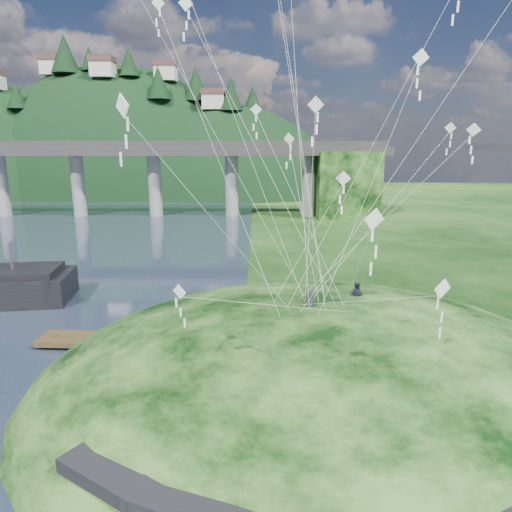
{
  "coord_description": "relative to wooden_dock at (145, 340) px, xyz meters",
  "views": [
    {
      "loc": [
        4.05,
        -22.6,
        13.87
      ],
      "look_at": [
        4.0,
        6.0,
        7.0
      ],
      "focal_mm": 32.0,
      "sensor_mm": 36.0,
      "label": 1
    }
  ],
  "objects": [
    {
      "name": "ground",
      "position": [
        3.9,
        -7.45,
        -0.47
      ],
      "size": [
        320.0,
        320.0,
        0.0
      ],
      "primitive_type": "plane",
      "color": "black",
      "rests_on": "ground"
    },
    {
      "name": "grass_hill",
      "position": [
        11.9,
        -5.45,
        -1.97
      ],
      "size": [
        36.0,
        32.0,
        13.0
      ],
      "color": "black",
      "rests_on": "ground"
    },
    {
      "name": "footpath",
      "position": [
        11.36,
        -17.19,
        1.61
      ],
      "size": [
        22.29,
        5.84,
        0.83
      ],
      "color": "black",
      "rests_on": "ground"
    },
    {
      "name": "bridge",
      "position": [
        -22.56,
        62.62,
        9.23
      ],
      "size": [
        160.0,
        11.0,
        15.0
      ],
      "color": "#2D2B2B",
      "rests_on": "ground"
    },
    {
      "name": "far_ridge",
      "position": [
        -39.68,
        114.72,
        -7.91
      ],
      "size": [
        153.0,
        70.0,
        94.5
      ],
      "color": "black",
      "rests_on": "ground"
    },
    {
      "name": "wooden_dock",
      "position": [
        0.0,
        0.0,
        0.0
      ],
      "size": [
        15.19,
        3.1,
        1.08
      ],
      "color": "#362916",
      "rests_on": "ground"
    },
    {
      "name": "kite_flyers",
      "position": [
        13.15,
        -3.83,
        5.32
      ],
      "size": [
        4.04,
        3.13,
        1.86
      ],
      "color": "#242530",
      "rests_on": "ground"
    },
    {
      "name": "kite_swarm",
      "position": [
        10.41,
        -5.62,
        17.23
      ],
      "size": [
        20.69,
        15.85,
        20.47
      ],
      "color": "white",
      "rests_on": "ground"
    }
  ]
}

